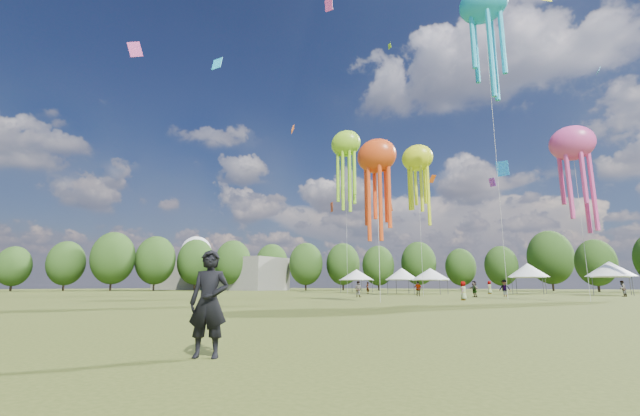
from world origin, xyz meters
The scene contains 10 objects.
ground centered at (0.00, 0.00, 0.00)m, with size 300.00×300.00×0.00m, color #384416.
observer_main centered at (6.69, -1.24, 0.91)m, with size 0.66×0.43×1.82m, color black.
spectator_near centered at (-8.04, 31.98, 0.82)m, with size 0.80×0.62×1.64m, color gray.
spectators_far centered at (2.21, 44.87, 0.87)m, with size 31.98×30.44×1.85m.
festival_tents centered at (-3.24, 55.88, 3.07)m, with size 41.70×12.90×4.30m.
show_kites centered at (5.94, 43.47, 20.36)m, with size 47.29×33.71×30.54m.
small_kites centered at (0.45, 41.14, 30.51)m, with size 72.70×55.75×42.70m.
treeline centered at (-3.87, 62.51, 6.54)m, with size 201.57×95.24×13.43m.
hangar centered at (-72.00, 72.00, 4.00)m, with size 40.00×12.00×8.00m, color gray.
radome centered at (-88.00, 78.00, 9.99)m, with size 9.00×9.00×16.00m.
Camera 1 is at (12.25, -6.26, 1.20)m, focal length 23.05 mm.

